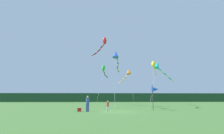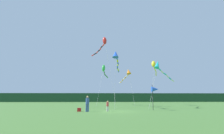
{
  "view_description": "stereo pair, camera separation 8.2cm",
  "coord_description": "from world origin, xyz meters",
  "px_view_note": "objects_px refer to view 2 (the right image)",
  "views": [
    {
      "loc": [
        -1.18,
        -19.66,
        1.55
      ],
      "look_at": [
        0.0,
        6.0,
        6.33
      ],
      "focal_mm": 26.61,
      "sensor_mm": 36.0,
      "label": 1
    },
    {
      "loc": [
        -1.1,
        -19.67,
        1.55
      ],
      "look_at": [
        0.0,
        6.0,
        6.33
      ],
      "focal_mm": 26.61,
      "sensor_mm": 36.0,
      "label": 2
    }
  ],
  "objects_px": {
    "banner_flag_pole": "(155,89)",
    "kite_yellow": "(154,66)",
    "kite_green": "(104,69)",
    "person_adult": "(87,103)",
    "kite_cyan": "(160,67)",
    "kite_orange": "(127,74)",
    "cooler_box": "(79,110)",
    "kite_blue": "(116,57)",
    "person_child": "(108,105)",
    "kite_red": "(103,43)"
  },
  "relations": [
    {
      "from": "person_adult",
      "to": "kite_cyan",
      "type": "height_order",
      "value": "kite_cyan"
    },
    {
      "from": "cooler_box",
      "to": "kite_yellow",
      "type": "distance_m",
      "value": 21.49
    },
    {
      "from": "kite_yellow",
      "to": "kite_red",
      "type": "bearing_deg",
      "value": -155.1
    },
    {
      "from": "kite_green",
      "to": "kite_orange",
      "type": "distance_m",
      "value": 5.83
    },
    {
      "from": "banner_flag_pole",
      "to": "kite_green",
      "type": "bearing_deg",
      "value": 115.01
    },
    {
      "from": "kite_green",
      "to": "person_child",
      "type": "bearing_deg",
      "value": -87.95
    },
    {
      "from": "person_adult",
      "to": "kite_red",
      "type": "relative_size",
      "value": 0.14
    },
    {
      "from": "kite_cyan",
      "to": "kite_orange",
      "type": "bearing_deg",
      "value": 123.04
    },
    {
      "from": "person_adult",
      "to": "cooler_box",
      "type": "relative_size",
      "value": 4.35
    },
    {
      "from": "person_adult",
      "to": "person_child",
      "type": "bearing_deg",
      "value": 7.92
    },
    {
      "from": "kite_orange",
      "to": "person_child",
      "type": "bearing_deg",
      "value": -107.86
    },
    {
      "from": "banner_flag_pole",
      "to": "kite_yellow",
      "type": "height_order",
      "value": "kite_yellow"
    },
    {
      "from": "kite_yellow",
      "to": "kite_blue",
      "type": "bearing_deg",
      "value": -131.57
    },
    {
      "from": "cooler_box",
      "to": "kite_orange",
      "type": "height_order",
      "value": "kite_orange"
    },
    {
      "from": "kite_yellow",
      "to": "person_child",
      "type": "bearing_deg",
      "value": -124.59
    },
    {
      "from": "kite_blue",
      "to": "person_adult",
      "type": "bearing_deg",
      "value": -125.54
    },
    {
      "from": "kite_red",
      "to": "cooler_box",
      "type": "bearing_deg",
      "value": -104.78
    },
    {
      "from": "kite_blue",
      "to": "kite_orange",
      "type": "bearing_deg",
      "value": 70.84
    },
    {
      "from": "kite_blue",
      "to": "kite_red",
      "type": "distance_m",
      "value": 6.54
    },
    {
      "from": "kite_green",
      "to": "kite_cyan",
      "type": "relative_size",
      "value": 1.23
    },
    {
      "from": "cooler_box",
      "to": "kite_green",
      "type": "height_order",
      "value": "kite_green"
    },
    {
      "from": "kite_yellow",
      "to": "kite_orange",
      "type": "bearing_deg",
      "value": -161.58
    },
    {
      "from": "person_child",
      "to": "kite_blue",
      "type": "height_order",
      "value": "kite_blue"
    },
    {
      "from": "person_adult",
      "to": "kite_green",
      "type": "height_order",
      "value": "kite_green"
    },
    {
      "from": "person_adult",
      "to": "kite_blue",
      "type": "height_order",
      "value": "kite_blue"
    },
    {
      "from": "cooler_box",
      "to": "kite_yellow",
      "type": "bearing_deg",
      "value": 47.65
    },
    {
      "from": "kite_yellow",
      "to": "kite_cyan",
      "type": "distance_m",
      "value": 9.08
    },
    {
      "from": "kite_orange",
      "to": "kite_blue",
      "type": "distance_m",
      "value": 8.49
    },
    {
      "from": "kite_orange",
      "to": "kite_cyan",
      "type": "bearing_deg",
      "value": -56.96
    },
    {
      "from": "person_child",
      "to": "banner_flag_pole",
      "type": "relative_size",
      "value": 0.37
    },
    {
      "from": "banner_flag_pole",
      "to": "kite_orange",
      "type": "height_order",
      "value": "kite_orange"
    },
    {
      "from": "banner_flag_pole",
      "to": "kite_green",
      "type": "height_order",
      "value": "kite_green"
    },
    {
      "from": "person_child",
      "to": "kite_cyan",
      "type": "xyz_separation_m",
      "value": [
        8.43,
        6.01,
        5.71
      ]
    },
    {
      "from": "kite_cyan",
      "to": "kite_red",
      "type": "distance_m",
      "value": 11.1
    },
    {
      "from": "kite_orange",
      "to": "person_adult",
      "type": "bearing_deg",
      "value": -116.17
    },
    {
      "from": "kite_yellow",
      "to": "banner_flag_pole",
      "type": "bearing_deg",
      "value": -106.92
    },
    {
      "from": "person_child",
      "to": "cooler_box",
      "type": "relative_size",
      "value": 2.95
    },
    {
      "from": "person_child",
      "to": "kite_red",
      "type": "relative_size",
      "value": 0.1
    },
    {
      "from": "person_child",
      "to": "banner_flag_pole",
      "type": "xyz_separation_m",
      "value": [
        6.14,
        1.55,
        1.94
      ]
    },
    {
      "from": "person_child",
      "to": "kite_red",
      "type": "distance_m",
      "value": 14.55
    },
    {
      "from": "cooler_box",
      "to": "kite_blue",
      "type": "distance_m",
      "value": 9.99
    },
    {
      "from": "kite_green",
      "to": "kite_yellow",
      "type": "distance_m",
      "value": 10.8
    },
    {
      "from": "kite_green",
      "to": "kite_orange",
      "type": "xyz_separation_m",
      "value": [
        4.66,
        -3.23,
        -1.37
      ]
    },
    {
      "from": "cooler_box",
      "to": "kite_blue",
      "type": "height_order",
      "value": "kite_blue"
    },
    {
      "from": "person_adult",
      "to": "person_child",
      "type": "relative_size",
      "value": 1.47
    },
    {
      "from": "banner_flag_pole",
      "to": "kite_yellow",
      "type": "bearing_deg",
      "value": 73.08
    },
    {
      "from": "person_child",
      "to": "person_adult",
      "type": "bearing_deg",
      "value": -172.08
    },
    {
      "from": "cooler_box",
      "to": "kite_blue",
      "type": "bearing_deg",
      "value": 46.1
    },
    {
      "from": "kite_green",
      "to": "kite_cyan",
      "type": "xyz_separation_m",
      "value": [
        9.0,
        -9.91,
        -1.28
      ]
    },
    {
      "from": "banner_flag_pole",
      "to": "kite_cyan",
      "type": "relative_size",
      "value": 0.43
    }
  ]
}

